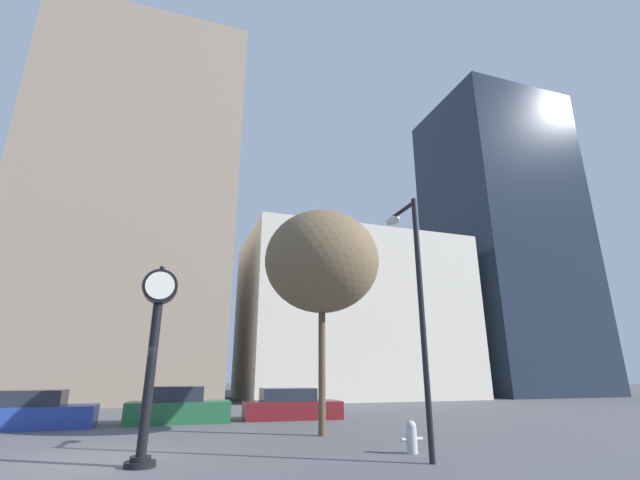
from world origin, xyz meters
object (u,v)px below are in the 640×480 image
car_blue (31,412)px  bare_tree (322,262)px  street_clock (154,339)px  street_lamp_right (412,280)px  car_maroon (291,406)px  fire_hydrant_near (412,437)px  car_green (178,407)px

car_blue → bare_tree: bearing=-29.4°
street_clock → street_lamp_right: bearing=-12.1°
car_maroon → bare_tree: 7.78m
car_maroon → fire_hydrant_near: bearing=-83.0°
street_clock → fire_hydrant_near: size_ratio=5.73×
car_green → car_blue: bearing=-173.2°
car_green → fire_hydrant_near: bearing=-57.2°
car_green → car_maroon: bearing=3.9°
car_green → fire_hydrant_near: car_green is taller
car_blue → car_green: (5.18, 0.39, 0.04)m
street_clock → street_lamp_right: size_ratio=0.70×
street_clock → fire_hydrant_near: street_clock is taller
car_green → street_lamp_right: bearing=-60.5°
car_maroon → car_green: bearing=-175.3°
street_clock → car_green: bearing=84.4°
car_maroon → street_lamp_right: size_ratio=0.69×
fire_hydrant_near → bare_tree: bearing=105.5°
fire_hydrant_near → bare_tree: bare_tree is taller
car_blue → car_green: 5.19m
car_blue → bare_tree: 12.13m
street_clock → car_blue: 9.88m
bare_tree → fire_hydrant_near: bearing=-74.5°
car_maroon → fire_hydrant_near: (0.63, -9.55, -0.16)m
street_clock → car_maroon: size_ratio=1.00×
car_blue → fire_hydrant_near: bearing=-41.4°
car_blue → bare_tree: size_ratio=0.55×
fire_hydrant_near → car_blue: bearing=139.8°
bare_tree → car_maroon: bearing=85.5°
car_green → street_lamp_right: (5.27, -10.35, 3.64)m
street_clock → car_green: (0.89, 9.03, -2.08)m
street_lamp_right → bare_tree: size_ratio=0.82×
car_blue → fire_hydrant_near: size_ratio=5.52×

